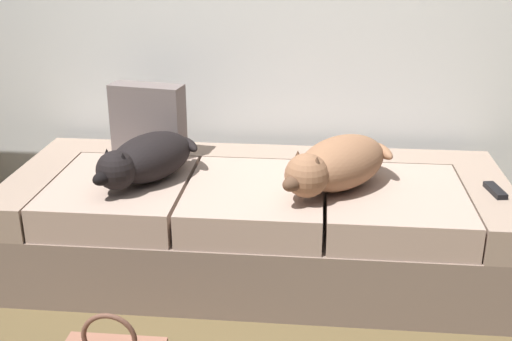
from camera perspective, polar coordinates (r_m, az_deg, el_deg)
The scene contains 5 objects.
couch at distance 2.88m, azimuth 0.10°, elevation -4.70°, with size 2.16×0.88×0.44m.
dog_dark at distance 2.75m, azimuth -9.80°, elevation 1.01°, with size 0.42×0.55×0.20m.
dog_tan at distance 2.64m, azimuth 7.14°, elevation 0.53°, with size 0.50×0.56×0.21m.
tv_remote at distance 2.80m, azimuth 20.52°, elevation -1.66°, with size 0.04×0.15×0.02m, color black.
throw_pillow at distance 3.05m, azimuth -9.57°, elevation 4.44°, with size 0.34×0.12×0.34m, color #685C5A.
Camera 1 is at (0.25, -1.46, 1.48)m, focal length 44.94 mm.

